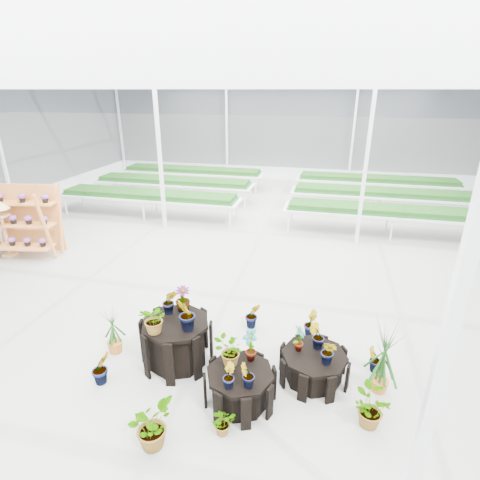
% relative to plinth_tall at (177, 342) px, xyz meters
% --- Properties ---
extents(ground_plane, '(24.00, 24.00, 0.00)m').
position_rel_plinth_tall_xyz_m(ground_plane, '(0.14, 1.97, -0.38)').
color(ground_plane, gray).
rests_on(ground_plane, ground).
extents(greenhouse_shell, '(18.00, 24.00, 4.50)m').
position_rel_plinth_tall_xyz_m(greenhouse_shell, '(0.14, 1.97, 1.87)').
color(greenhouse_shell, white).
rests_on(greenhouse_shell, ground).
extents(steel_frame, '(18.00, 24.00, 4.50)m').
position_rel_plinth_tall_xyz_m(steel_frame, '(0.14, 1.97, 1.87)').
color(steel_frame, silver).
rests_on(steel_frame, ground).
extents(nursery_benches, '(16.00, 7.00, 0.84)m').
position_rel_plinth_tall_xyz_m(nursery_benches, '(0.14, 9.17, 0.04)').
color(nursery_benches, silver).
rests_on(nursery_benches, ground).
extents(plinth_tall, '(1.32, 1.32, 0.77)m').
position_rel_plinth_tall_xyz_m(plinth_tall, '(0.00, 0.00, 0.00)').
color(plinth_tall, black).
rests_on(plinth_tall, ground).
extents(plinth_mid, '(1.30, 1.30, 0.52)m').
position_rel_plinth_tall_xyz_m(plinth_mid, '(1.20, -0.60, -0.12)').
color(plinth_mid, black).
rests_on(plinth_mid, ground).
extents(plinth_low, '(1.25, 1.25, 0.47)m').
position_rel_plinth_tall_xyz_m(plinth_low, '(2.20, 0.10, -0.15)').
color(plinth_low, black).
rests_on(plinth_low, ground).
extents(shelf_rack, '(1.90, 1.20, 1.88)m').
position_rel_plinth_tall_xyz_m(shelf_rack, '(-5.58, 3.11, 0.55)').
color(shelf_rack, '#C87636').
rests_on(shelf_rack, ground).
extents(bird_table, '(0.43, 0.43, 1.57)m').
position_rel_plinth_tall_xyz_m(bird_table, '(-6.03, 2.92, 0.40)').
color(bird_table, tan).
rests_on(bird_table, ground).
extents(nursery_plants, '(4.71, 3.22, 1.34)m').
position_rel_plinth_tall_xyz_m(nursery_plants, '(1.03, -0.27, 0.14)').
color(nursery_plants, '#174113').
rests_on(nursery_plants, ground).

